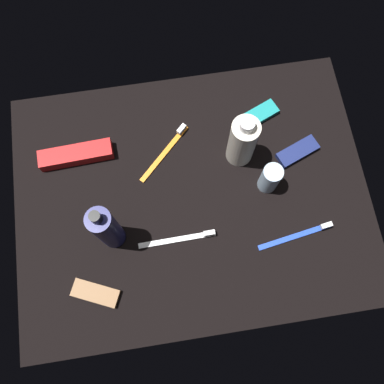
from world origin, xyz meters
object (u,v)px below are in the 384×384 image
object	(u,v)px
deodorant_stick	(270,177)
snack_bar_navy	(298,152)
toothbrush_blue	(300,235)
toothbrush_orange	(167,149)
lotion_bottle	(107,229)
toothbrush_white	(182,238)
bodywash_bottle	(242,141)
toothpaste_box_red	(76,155)
snack_bar_teal	(258,116)
snack_bar_brown	(96,293)

from	to	relation	value
deodorant_stick	snack_bar_navy	bearing A→B (deg)	36.25
toothbrush_blue	toothbrush_orange	xyz separation A→B (cm)	(-27.39, 25.67, 0.00)
lotion_bottle	toothbrush_white	distance (cm)	17.99
toothbrush_orange	snack_bar_navy	world-z (taller)	toothbrush_orange
bodywash_bottle	deodorant_stick	xyz separation A→B (cm)	(5.21, -8.41, -3.42)
toothbrush_blue	toothpaste_box_red	xyz separation A→B (cm)	(-49.31, 27.26, 0.99)
lotion_bottle	snack_bar_teal	xyz separation A→B (cm)	(38.78, 24.96, -8.75)
toothbrush_white	lotion_bottle	bearing A→B (deg)	169.26
lotion_bottle	toothbrush_blue	size ratio (longest dim) A/B	1.18
deodorant_stick	toothpaste_box_red	distance (cm)	46.55
snack_bar_navy	snack_bar_brown	distance (cm)	58.00
snack_bar_teal	snack_bar_navy	bearing A→B (deg)	-77.74
lotion_bottle	deodorant_stick	size ratio (longest dim) A/B	2.32
bodywash_bottle	toothbrush_blue	bearing A→B (deg)	-65.15
toothbrush_orange	snack_bar_brown	world-z (taller)	toothbrush_orange
snack_bar_navy	snack_bar_teal	xyz separation A→B (cm)	(-7.70, 11.04, 0.00)
toothpaste_box_red	snack_bar_navy	distance (cm)	53.89
toothpaste_box_red	snack_bar_brown	distance (cm)	33.18
snack_bar_brown	bodywash_bottle	bearing A→B (deg)	60.77
lotion_bottle	toothpaste_box_red	size ratio (longest dim) A/B	1.21
toothbrush_blue	snack_bar_teal	bearing A→B (deg)	96.58
toothbrush_blue	toothpaste_box_red	distance (cm)	56.35
lotion_bottle	snack_bar_brown	size ratio (longest dim) A/B	2.04
deodorant_stick	toothbrush_orange	xyz separation A→B (cm)	(-22.45, 12.17, -3.97)
toothbrush_blue	snack_bar_navy	size ratio (longest dim) A/B	1.73
snack_bar_teal	snack_bar_brown	bearing A→B (deg)	-162.61
bodywash_bottle	snack_bar_teal	xyz separation A→B (cm)	(6.55, 9.26, -7.25)
toothbrush_blue	bodywash_bottle	bearing A→B (deg)	114.85
lotion_bottle	snack_bar_navy	bearing A→B (deg)	16.66
snack_bar_brown	snack_bar_navy	bearing A→B (deg)	50.94
toothbrush_white	toothpaste_box_red	size ratio (longest dim) A/B	1.02
toothpaste_box_red	toothbrush_blue	bearing A→B (deg)	-31.43
snack_bar_navy	snack_bar_teal	bearing A→B (deg)	103.65
bodywash_bottle	toothpaste_box_red	size ratio (longest dim) A/B	1.00
lotion_bottle	toothbrush_blue	xyz separation A→B (cm)	(42.38, -6.22, -8.89)
bodywash_bottle	toothbrush_blue	xyz separation A→B (cm)	(10.15, -21.91, -7.39)
toothbrush_blue	snack_bar_teal	xyz separation A→B (cm)	(-3.59, 31.18, 0.14)
deodorant_stick	toothbrush_orange	size ratio (longest dim) A/B	0.67
lotion_bottle	toothbrush_blue	world-z (taller)	lotion_bottle
deodorant_stick	snack_bar_teal	distance (cm)	18.13
toothbrush_white	snack_bar_teal	world-z (taller)	toothbrush_white
toothbrush_blue	snack_bar_navy	xyz separation A→B (cm)	(4.10, 20.13, 0.14)
bodywash_bottle	toothpaste_box_red	world-z (taller)	bodywash_bottle
snack_bar_navy	toothbrush_blue	bearing A→B (deg)	-122.75
toothbrush_blue	toothbrush_orange	distance (cm)	37.54
bodywash_bottle	toothbrush_white	distance (cm)	26.18
toothbrush_white	bodywash_bottle	bearing A→B (deg)	47.81
toothbrush_white	snack_bar_teal	distance (cm)	36.41
deodorant_stick	toothpaste_box_red	size ratio (longest dim) A/B	0.52
toothpaste_box_red	snack_bar_teal	distance (cm)	45.89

